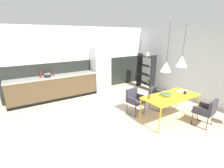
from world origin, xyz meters
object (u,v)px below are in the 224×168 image
object	(u,v)px
cooking_pot	(47,75)
open_shelf_unit	(147,71)
open_book	(182,91)
bottle_spice_small	(41,75)
dining_table	(171,97)
armchair_head_of_table	(156,95)
armchair_by_stool	(134,98)
pendant_lamp_over_table_near	(166,67)
armchair_facing_counter	(207,109)
refrigerator_column	(101,69)
bottle_wine_green	(53,73)
mug_white_ceramic	(149,97)
pendant_lamp_over_table_far	(182,61)
mug_dark_espresso	(185,93)
fruit_bowl	(166,94)

from	to	relation	value
cooking_pot	open_shelf_unit	xyz separation A→B (m)	(4.09, -0.89, -0.12)
open_book	bottle_spice_small	world-z (taller)	bottle_spice_small
dining_table	armchair_head_of_table	bearing A→B (deg)	71.93
dining_table	cooking_pot	xyz separation A→B (m)	(-2.68, 3.38, 0.29)
armchair_by_stool	pendant_lamp_over_table_near	distance (m)	1.45
armchair_facing_counter	open_shelf_unit	size ratio (longest dim) A/B	0.47
refrigerator_column	bottle_wine_green	bearing A→B (deg)	177.81
mug_white_ceramic	open_shelf_unit	xyz separation A→B (m)	(2.08, 2.30, 0.07)
cooking_pot	pendant_lamp_over_table_near	xyz separation A→B (m)	(2.35, -3.38, 0.64)
bottle_wine_green	pendant_lamp_over_table_near	distance (m)	4.11
pendant_lamp_over_table_far	mug_dark_espresso	bearing A→B (deg)	-47.50
mug_dark_espresso	fruit_bowl	bearing A→B (deg)	162.12
bottle_wine_green	pendant_lamp_over_table_far	size ratio (longest dim) A/B	0.24
open_book	mug_white_ceramic	distance (m)	1.29
fruit_bowl	mug_dark_espresso	distance (m)	0.64
pendant_lamp_over_table_near	bottle_spice_small	bearing A→B (deg)	126.61
mug_dark_espresso	pendant_lamp_over_table_far	bearing A→B (deg)	132.50
refrigerator_column	bottle_spice_small	bearing A→B (deg)	179.01
open_shelf_unit	pendant_lamp_over_table_far	bearing A→B (deg)	-23.58
pendant_lamp_over_table_near	dining_table	bearing A→B (deg)	0.27
armchair_facing_counter	cooking_pot	bearing A→B (deg)	118.46
refrigerator_column	dining_table	bearing A→B (deg)	-82.25
dining_table	armchair_by_stool	distance (m)	1.09
cooking_pot	pendant_lamp_over_table_near	world-z (taller)	pendant_lamp_over_table_near
open_shelf_unit	pendant_lamp_over_table_near	distance (m)	3.14
cooking_pot	bottle_wine_green	xyz separation A→B (m)	(0.24, 0.10, 0.04)
open_shelf_unit	open_book	bearing A→B (deg)	-18.42
fruit_bowl	pendant_lamp_over_table_far	distance (m)	1.03
mug_dark_espresso	open_shelf_unit	distance (m)	2.76
dining_table	armchair_facing_counter	size ratio (longest dim) A/B	2.16
dining_table	fruit_bowl	xyz separation A→B (m)	(-0.13, 0.08, 0.09)
open_book	bottle_wine_green	xyz separation A→B (m)	(-3.06, 3.39, 0.28)
refrigerator_column	open_book	world-z (taller)	refrigerator_column
armchair_by_stool	cooking_pot	size ratio (longest dim) A/B	3.20
dining_table	mug_dark_espresso	world-z (taller)	mug_dark_espresso
open_book	bottle_spice_small	xyz separation A→B (m)	(-3.51, 3.35, 0.28)
armchair_head_of_table	open_shelf_unit	size ratio (longest dim) A/B	0.43
armchair_head_of_table	fruit_bowl	size ratio (longest dim) A/B	2.26
armchair_facing_counter	cooking_pot	xyz separation A→B (m)	(-3.23, 4.15, 0.48)
armchair_by_stool	pendant_lamp_over_table_near	world-z (taller)	pendant_lamp_over_table_near
refrigerator_column	dining_table	distance (m)	3.44
mug_white_ceramic	bottle_wine_green	distance (m)	3.74
bottle_spice_small	pendant_lamp_over_table_far	distance (m)	4.75
cooking_pot	dining_table	bearing A→B (deg)	-51.52
armchair_facing_counter	open_shelf_unit	world-z (taller)	open_shelf_unit
open_book	pendant_lamp_over_table_near	size ratio (longest dim) A/B	0.26
fruit_bowl	bottle_wine_green	bearing A→B (deg)	124.27
bottle_spice_small	armchair_head_of_table	bearing A→B (deg)	-40.46
mug_white_ceramic	pendant_lamp_over_table_far	size ratio (longest dim) A/B	0.10
armchair_head_of_table	bottle_wine_green	xyz separation A→B (m)	(-2.69, 2.72, 0.55)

